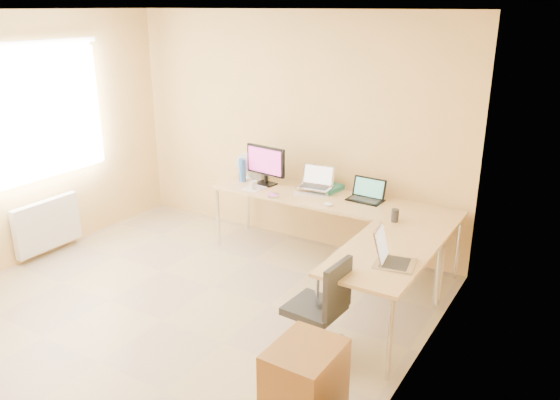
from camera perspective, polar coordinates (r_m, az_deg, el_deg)
The scene contains 24 objects.
floor at distance 5.14m, azimuth -11.96°, elevation -11.97°, with size 4.50×4.50×0.00m, color tan.
ceiling at distance 4.41m, azimuth -14.41°, elevation 18.33°, with size 4.50×4.50×0.00m, color white.
wall_back at distance 6.35m, azimuth 1.17°, elevation 7.22°, with size 4.50×4.50×0.00m, color #E8BD6F.
wall_right at distance 3.54m, azimuth 12.27°, elevation -3.27°, with size 4.50×4.50×0.00m, color #E8BD6F.
desk_main at distance 5.96m, azimuth 5.20°, elevation -3.10°, with size 2.65×0.70×0.73m, color tan.
desk_return at distance 4.79m, azimuth 10.39°, elevation -9.31°, with size 0.70×1.30×0.73m, color tan.
monitor at distance 6.19m, azimuth -1.47°, elevation 3.58°, with size 0.52×0.17×0.44m, color black.
book_stack at distance 6.05m, azimuth 4.99°, elevation 1.20°, with size 0.23×0.31×0.05m, color #298075.
laptop_center at distance 5.94m, azimuth 3.62°, elevation 2.33°, with size 0.36×0.28×0.24m, color #ABAAB6.
laptop_black at distance 5.76m, azimuth 8.79°, elevation 1.01°, with size 0.36×0.26×0.23m, color black.
keyboard at distance 5.90m, azimuth 3.18°, elevation 0.57°, with size 0.37×0.10×0.02m, color silver.
mouse at distance 5.59m, azimuth 5.03°, elevation -0.44°, with size 0.10×0.07×0.04m, color white.
mug at distance 6.08m, azimuth -2.78°, elevation 1.54°, with size 0.10×0.10×0.09m, color silver.
cd_stack at distance 5.83m, azimuth -0.68°, elevation 0.43°, with size 0.12×0.12×0.03m, color #BEBEBE.
water_bottle at distance 6.33m, azimuth -3.89°, elevation 3.06°, with size 0.08×0.08×0.27m, color #2E60A3.
papers at distance 6.14m, azimuth -2.50°, elevation 1.28°, with size 0.19×0.28×0.01m, color silver.
white_box at distance 6.49m, azimuth -2.26°, elevation 2.62°, with size 0.21×0.15×0.08m, color beige.
desk_fan at distance 6.42m, azimuth -3.30°, elevation 3.40°, with size 0.22×0.22×0.29m, color white.
black_cup at distance 5.27m, azimuth 11.71°, elevation -1.56°, with size 0.07×0.07×0.12m, color #262525.
laptop_return at distance 4.39m, azimuth 11.80°, elevation -5.10°, with size 0.28×0.36×0.24m, color #B0B0B3.
office_chair at distance 4.36m, azimuth 3.57°, elevation -10.04°, with size 0.52×0.52×0.86m, color #272727.
cabinet at distance 3.65m, azimuth 2.52°, elevation -19.21°, with size 0.39×0.48×0.66m, color olive.
radiator at distance 6.64m, azimuth -22.76°, elevation -2.34°, with size 0.09×0.80×0.55m, color white.
window at distance 6.35m, azimuth -24.27°, elevation 7.82°, with size 0.10×1.80×1.40m, color white.
Camera 1 is at (3.12, -3.12, 2.64)m, focal length 35.65 mm.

